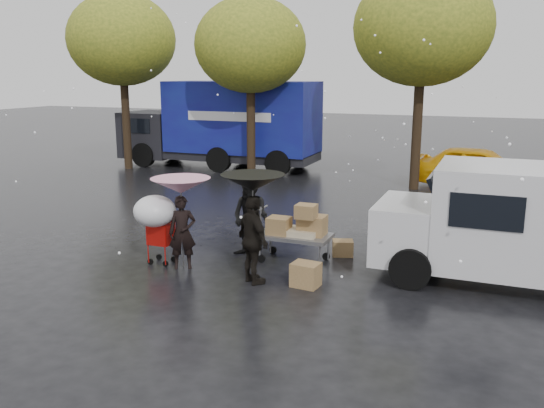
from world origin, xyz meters
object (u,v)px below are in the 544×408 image
at_px(person_pink, 182,233).
at_px(vendor_cart, 298,228).
at_px(shopping_cart, 156,215).
at_px(white_van, 522,224).
at_px(blue_truck, 224,125).
at_px(yellow_taxi, 479,168).
at_px(person_black, 253,240).

xyz_separation_m(person_pink, vendor_cart, (2.01, 1.21, -0.01)).
distance_m(shopping_cart, white_van, 6.95).
bearing_deg(vendor_cart, shopping_cart, -153.57).
xyz_separation_m(shopping_cart, blue_truck, (-4.31, 11.74, 0.69)).
distance_m(blue_truck, yellow_taxi, 10.08).
relative_size(vendor_cart, blue_truck, 0.18).
bearing_deg(blue_truck, yellow_taxi, -5.55).
bearing_deg(yellow_taxi, vendor_cart, 168.36).
bearing_deg(blue_truck, vendor_cart, -56.68).
height_order(person_pink, blue_truck, blue_truck).
height_order(person_pink, shopping_cart, person_pink).
bearing_deg(white_van, shopping_cart, -166.97).
xyz_separation_m(vendor_cart, yellow_taxi, (3.10, 9.50, -0.00)).
bearing_deg(blue_truck, shopping_cart, -69.82).
relative_size(vendor_cart, white_van, 0.31).
bearing_deg(person_pink, vendor_cart, 2.17).
bearing_deg(vendor_cart, blue_truck, 123.32).
relative_size(person_black, blue_truck, 0.20).
relative_size(vendor_cart, yellow_taxi, 0.36).
height_order(blue_truck, yellow_taxi, blue_truck).
height_order(white_van, yellow_taxi, white_van).
relative_size(person_pink, yellow_taxi, 0.35).
height_order(person_pink, person_black, person_black).
xyz_separation_m(vendor_cart, white_van, (4.20, 0.29, 0.43)).
height_order(person_pink, yellow_taxi, person_pink).
relative_size(blue_truck, yellow_taxi, 1.96).
distance_m(white_van, blue_truck, 15.06).
bearing_deg(person_pink, person_black, -37.83).
xyz_separation_m(shopping_cart, yellow_taxi, (5.66, 10.77, -0.34)).
height_order(person_black, yellow_taxi, person_black).
bearing_deg(person_black, shopping_cart, 32.87).
relative_size(person_black, yellow_taxi, 0.39).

